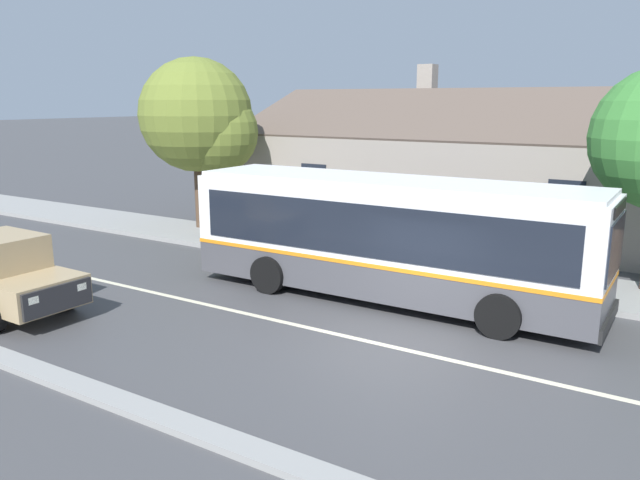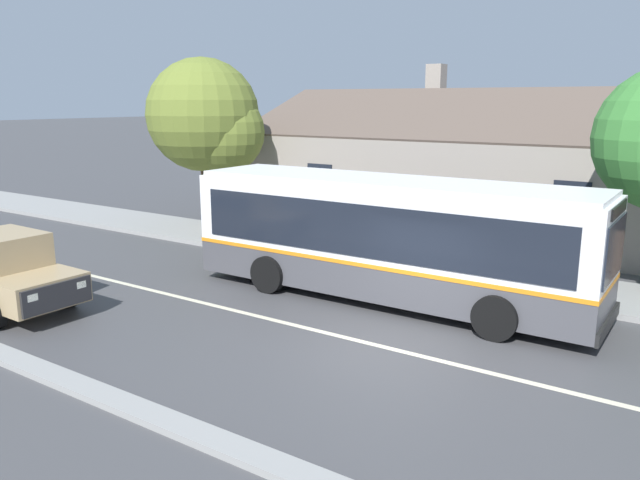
{
  "view_description": "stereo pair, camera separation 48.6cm",
  "coord_description": "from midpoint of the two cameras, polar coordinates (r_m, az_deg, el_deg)",
  "views": [
    {
      "loc": [
        5.26,
        -11.12,
        5.04
      ],
      "look_at": [
        -3.36,
        2.56,
        1.39
      ],
      "focal_mm": 35.0,
      "sensor_mm": 36.0,
      "label": 1
    },
    {
      "loc": [
        5.67,
        -10.85,
        5.04
      ],
      "look_at": [
        -3.36,
        2.56,
        1.39
      ],
      "focal_mm": 35.0,
      "sensor_mm": 36.0,
      "label": 2
    }
  ],
  "objects": [
    {
      "name": "street_tree_secondary",
      "position": [
        24.51,
        -9.57,
        10.77
      ],
      "size": [
        4.47,
        4.29,
        6.62
      ],
      "color": "#4C3828",
      "rests_on": "ground"
    },
    {
      "name": "bench_down_street",
      "position": [
        20.53,
        0.42,
        0.12
      ],
      "size": [
        1.67,
        0.51,
        0.94
      ],
      "color": "#4C4C4C",
      "rests_on": "sidewalk_far"
    },
    {
      "name": "community_building",
      "position": [
        25.52,
        24.93,
        4.54
      ],
      "size": [
        26.97,
        10.2,
        6.54
      ],
      "color": "gray",
      "rests_on": "ground"
    },
    {
      "name": "sidewalk_far",
      "position": [
        18.52,
        15.55,
        -3.32
      ],
      "size": [
        60.0,
        3.0,
        0.15
      ],
      "primitive_type": "cube",
      "color": "gray",
      "rests_on": "ground"
    },
    {
      "name": "bench_by_building",
      "position": [
        22.8,
        -7.87,
        1.26
      ],
      "size": [
        1.54,
        0.51,
        0.94
      ],
      "color": "#4C4C4C",
      "rests_on": "sidewalk_far"
    },
    {
      "name": "ground_plane",
      "position": [
        13.26,
        7.05,
        -9.73
      ],
      "size": [
        300.0,
        300.0,
        0.0
      ],
      "primitive_type": "plane",
      "color": "#424244"
    },
    {
      "name": "curb_near",
      "position": [
        9.67,
        -6.56,
        -18.37
      ],
      "size": [
        60.0,
        0.5,
        0.12
      ],
      "primitive_type": "cube",
      "color": "gray",
      "rests_on": "ground"
    },
    {
      "name": "lane_divider_stripe",
      "position": [
        13.26,
        7.05,
        -9.71
      ],
      "size": [
        60.0,
        0.16,
        0.01
      ],
      "primitive_type": "cube",
      "color": "beige",
      "rests_on": "ground"
    },
    {
      "name": "transit_bus",
      "position": [
        15.9,
        7.12,
        0.39
      ],
      "size": [
        10.61,
        2.84,
        3.11
      ],
      "color": "#47474C",
      "rests_on": "ground"
    }
  ]
}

